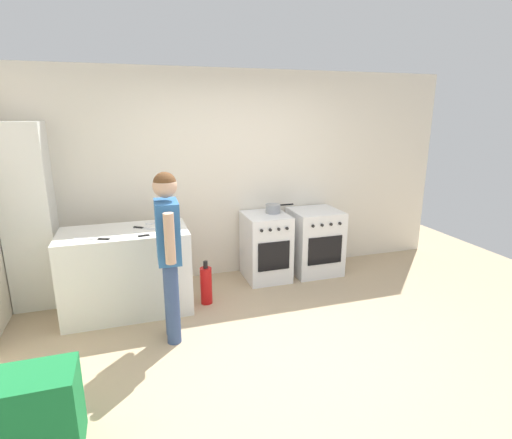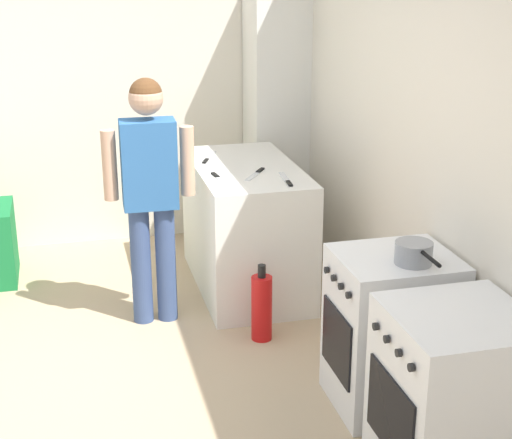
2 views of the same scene
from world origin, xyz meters
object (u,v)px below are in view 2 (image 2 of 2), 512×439
Objects in this scene: person at (150,182)px; fire_extinguisher at (262,307)px; oven_left at (391,331)px; knife_carving at (286,180)px; pot at (414,253)px; knife_chef at (256,174)px; oven_right at (454,400)px; larder_cabinet at (276,120)px; knife_bread at (208,157)px; knife_utility at (218,177)px.

person is 1.05m from fire_extinguisher.
oven_left is 1.39m from knife_carving.
oven_left is at bearing -159.31° from pot.
person reaches higher than knife_carving.
person reaches higher than oven_left.
knife_chef is at bearing -138.60° from knife_carving.
knife_chef reaches higher than oven_left.
pot is at bearing 9.94° from knife_carving.
oven_left is at bearing 8.96° from knife_carving.
oven_right is 0.53× the size of person.
larder_cabinet reaches higher than pot.
knife_bread is 0.67× the size of fire_extinguisher.
larder_cabinet reaches higher than knife_bread.
knife_utility is at bearing 106.80° from person.
person reaches higher than knife_utility.
knife_carving is 0.66× the size of fire_extinguisher.
knife_chef is 0.75m from person.
pot is at bearing 14.36° from knife_chef.
knife_bread is 0.55m from knife_chef.
knife_utility and knife_chef have the same top height.
larder_cabinet is at bearing 138.44° from person.
pot is at bearing 23.15° from knife_utility.
oven_left is at bearing -2.21° from larder_cabinet.
knife_bread is 0.78m from knife_carving.
knife_utility is at bearing -84.15° from knife_chef.
knife_chef is (-0.03, 0.26, -0.00)m from knife_utility.
pot is (-0.58, 0.04, 0.48)m from oven_right.
knife_bread is at bearing -45.63° from larder_cabinet.
pot is at bearing 175.82° from oven_right.
larder_cabinet reaches higher than knife_carving.
knife_utility is 1.41m from larder_cabinet.
larder_cabinet reaches higher than oven_right.
oven_right is 3.11× the size of knife_chef.
knife_utility is 0.76× the size of knife_carving.
knife_carving is 1.40m from larder_cabinet.
knife_bread reaches higher than oven_left.
knife_bread is at bearing -155.89° from knife_chef.
fire_extinguisher is (0.58, 0.15, -0.69)m from knife_utility.
pot is 1.11× the size of knife_carving.
knife_utility is 0.45m from knife_carving.
person reaches higher than fire_extinguisher.
oven_right is at bearing 5.87° from knife_carving.
person is at bearing -140.19° from oven_left.
fire_extinguisher is at bearing -10.72° from knife_chef.
larder_cabinet is (-2.76, 0.06, 0.09)m from pot.
fire_extinguisher is (-0.87, -0.48, -0.21)m from oven_left.
oven_left is 1.00× the size of oven_right.
knife_utility is 0.13× the size of larder_cabinet.
oven_left reaches higher than fire_extinguisher.
knife_utility is (-1.56, -0.67, -0.00)m from pot.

